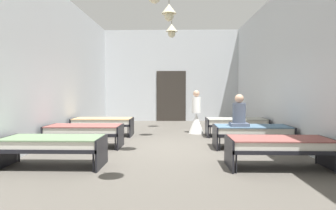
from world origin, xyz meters
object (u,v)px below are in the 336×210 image
(bed_right_row_1, at_px, (252,131))
(nurse_near_aisle, at_px, (196,118))
(patient_seated_primary, at_px, (239,114))
(bed_right_row_0, at_px, (279,145))
(bed_left_row_2, at_px, (103,122))
(bed_right_row_2, at_px, (236,123))
(bed_left_row_1, at_px, (85,130))
(bed_left_row_0, at_px, (53,144))

(bed_right_row_1, distance_m, nurse_near_aisle, 2.82)
(patient_seated_primary, bearing_deg, bed_right_row_0, -79.09)
(bed_right_row_0, height_order, bed_left_row_2, same)
(bed_right_row_1, distance_m, bed_right_row_2, 1.90)
(bed_left_row_1, height_order, bed_right_row_2, same)
(bed_left_row_2, distance_m, nurse_near_aisle, 3.12)
(bed_left_row_0, relative_size, nurse_near_aisle, 1.28)
(bed_left_row_0, xyz_separation_m, nurse_near_aisle, (3.05, 4.44, 0.09))
(bed_right_row_1, relative_size, nurse_near_aisle, 1.28)
(bed_right_row_0, distance_m, patient_seated_primary, 1.90)
(bed_right_row_0, xyz_separation_m, bed_left_row_1, (-4.28, 1.90, 0.00))
(bed_left_row_1, height_order, bed_left_row_2, same)
(bed_left_row_1, bearing_deg, nurse_near_aisle, 39.73)
(patient_seated_primary, bearing_deg, bed_left_row_0, -155.20)
(bed_left_row_0, height_order, nurse_near_aisle, nurse_near_aisle)
(bed_left_row_1, relative_size, patient_seated_primary, 2.38)
(bed_right_row_1, distance_m, bed_left_row_2, 4.68)
(nurse_near_aisle, relative_size, patient_seated_primary, 1.86)
(bed_left_row_1, height_order, patient_seated_primary, patient_seated_primary)
(bed_left_row_0, distance_m, bed_left_row_1, 1.90)
(bed_right_row_0, relative_size, bed_right_row_2, 1.00)
(bed_right_row_0, xyz_separation_m, bed_left_row_2, (-4.28, 3.80, 0.00))
(bed_left_row_1, height_order, nurse_near_aisle, nurse_near_aisle)
(bed_right_row_0, relative_size, bed_left_row_1, 1.00)
(bed_right_row_0, bearing_deg, bed_left_row_2, 138.40)
(bed_right_row_2, distance_m, patient_seated_primary, 2.06)
(bed_left_row_2, relative_size, nurse_near_aisle, 1.28)
(bed_left_row_1, bearing_deg, bed_left_row_2, 90.00)
(bed_right_row_0, xyz_separation_m, patient_seated_primary, (-0.35, 1.82, 0.43))
(bed_right_row_2, bearing_deg, bed_right_row_0, -90.00)
(bed_right_row_0, distance_m, bed_left_row_1, 4.68)
(bed_left_row_1, height_order, bed_right_row_1, same)
(bed_left_row_0, distance_m, bed_right_row_0, 4.28)
(bed_left_row_0, height_order, bed_right_row_1, same)
(bed_left_row_0, distance_m, patient_seated_primary, 4.35)
(bed_left_row_2, bearing_deg, bed_left_row_0, -90.00)
(bed_left_row_2, distance_m, patient_seated_primary, 4.42)
(nurse_near_aisle, height_order, patient_seated_primary, nurse_near_aisle)
(bed_right_row_1, xyz_separation_m, patient_seated_primary, (-0.35, -0.08, 0.43))
(bed_right_row_0, xyz_separation_m, bed_right_row_1, (0.00, 1.90, 0.00))
(nurse_near_aisle, bearing_deg, bed_right_row_2, 52.88)
(bed_left_row_2, bearing_deg, bed_right_row_0, -41.60)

